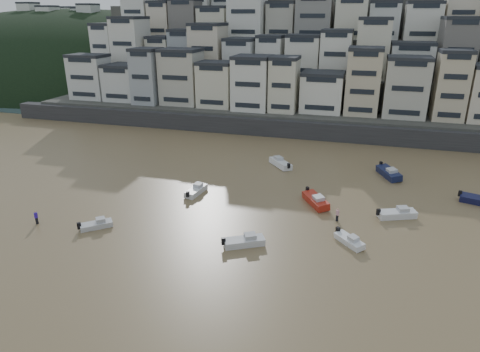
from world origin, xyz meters
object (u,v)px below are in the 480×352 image
(boat_d, at_px, (397,212))
(boat_b, at_px, (349,240))
(person_blue, at_px, (36,217))
(boat_e, at_px, (316,199))
(boat_i, at_px, (389,172))
(boat_j, at_px, (96,224))
(boat_h, at_px, (281,162))
(boat_a, at_px, (244,240))
(person_pink, at_px, (337,215))
(boat_f, at_px, (196,189))

(boat_d, bearing_deg, boat_b, -145.36)
(boat_d, xyz_separation_m, person_blue, (-42.29, -14.02, 0.16))
(boat_e, distance_m, boat_i, 16.80)
(boat_j, bearing_deg, person_blue, 146.23)
(boat_d, relative_size, person_blue, 3.01)
(boat_h, xyz_separation_m, boat_a, (1.21, -26.89, -0.11))
(boat_i, bearing_deg, person_pink, -44.32)
(boat_j, xyz_separation_m, boat_f, (7.59, 13.05, 0.12))
(person_blue, bearing_deg, boat_f, 42.79)
(boat_b, xyz_separation_m, boat_d, (5.41, 8.47, 0.14))
(boat_e, bearing_deg, boat_h, 176.63)
(person_blue, bearing_deg, boat_h, 49.66)
(boat_j, xyz_separation_m, boat_d, (34.67, 12.99, 0.16))
(boat_f, distance_m, person_pink, 20.17)
(boat_d, distance_m, person_blue, 44.55)
(boat_a, xyz_separation_m, boat_e, (6.27, 13.17, 0.12))
(boat_j, distance_m, person_pink, 29.26)
(boat_j, height_order, person_pink, person_pink)
(boat_j, relative_size, person_blue, 2.33)
(boat_f, bearing_deg, boat_a, -131.94)
(boat_h, xyz_separation_m, boat_j, (-16.90, -27.83, -0.23))
(boat_h, relative_size, person_pink, 3.29)
(boat_a, xyz_separation_m, boat_d, (16.56, 12.04, 0.04))
(boat_h, relative_size, boat_d, 1.09)
(boat_a, xyz_separation_m, boat_i, (16.05, 26.83, 0.17))
(boat_d, height_order, person_pink, person_pink)
(person_blue, bearing_deg, boat_e, 25.34)
(boat_h, distance_m, boat_i, 17.26)
(boat_e, bearing_deg, boat_a, -57.41)
(person_blue, height_order, person_pink, same)
(boat_h, distance_m, person_pink, 20.82)
(boat_j, relative_size, boat_a, 0.82)
(boat_j, distance_m, boat_d, 37.02)
(boat_a, xyz_separation_m, person_blue, (-25.73, -1.98, 0.20))
(boat_e, bearing_deg, boat_j, -91.88)
(boat_j, relative_size, boat_b, 0.96)
(boat_f, bearing_deg, boat_e, -79.28)
(boat_i, xyz_separation_m, boat_b, (-4.91, -23.26, -0.26))
(boat_a, bearing_deg, person_blue, 154.95)
(boat_j, bearing_deg, boat_i, -2.40)
(boat_e, height_order, person_pink, person_pink)
(boat_h, height_order, boat_f, boat_h)
(boat_b, bearing_deg, boat_f, -154.90)
(person_blue, bearing_deg, boat_b, 8.56)
(boat_a, height_order, boat_b, boat_a)
(boat_a, relative_size, person_blue, 2.84)
(boat_i, distance_m, person_pink, 19.04)
(boat_h, relative_size, boat_f, 1.17)
(boat_j, height_order, boat_i, boat_i)
(boat_h, height_order, boat_e, boat_e)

